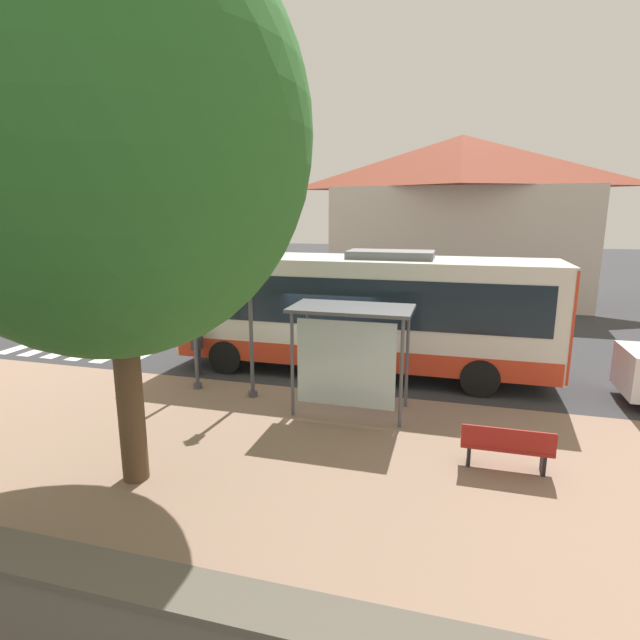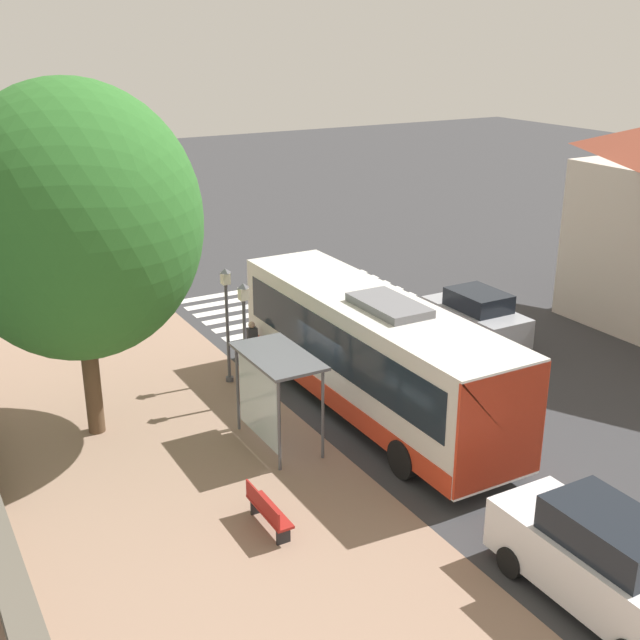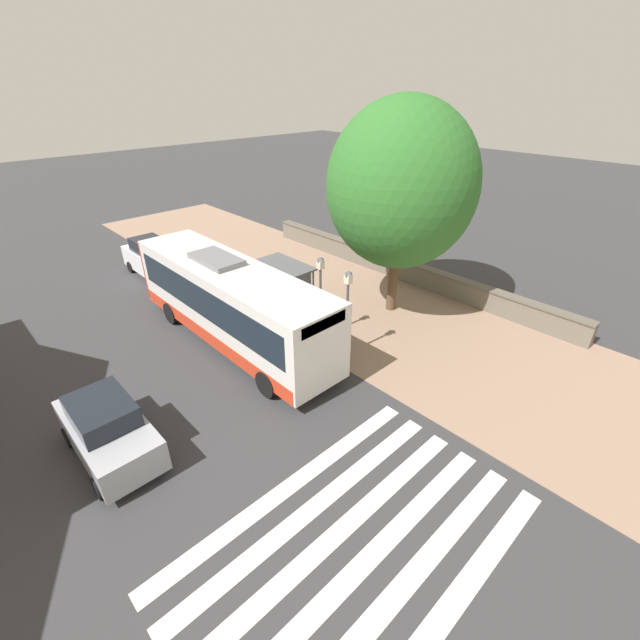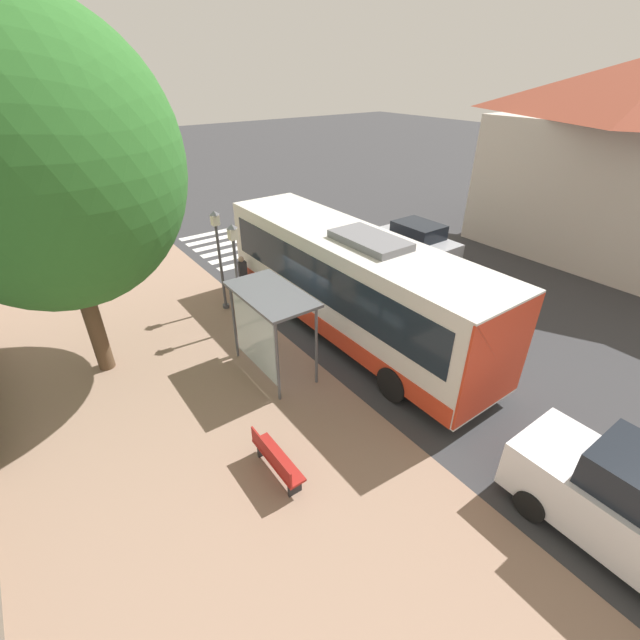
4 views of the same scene
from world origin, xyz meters
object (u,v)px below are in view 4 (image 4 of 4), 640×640
(bench, at_px, (276,460))
(shade_tree, at_px, (44,164))
(street_lamp_far, at_px, (236,270))
(bus, at_px, (350,282))
(parked_car_far_lane, at_px, (415,244))
(pedestrian, at_px, (242,273))
(bus_shelter, at_px, (267,310))
(street_lamp_near, at_px, (219,253))

(bench, relative_size, shade_tree, 0.17)
(street_lamp_far, bearing_deg, bus, -38.95)
(bench, distance_m, parked_car_far_lane, 13.03)
(bench, bearing_deg, pedestrian, 67.12)
(street_lamp_far, height_order, parked_car_far_lane, street_lamp_far)
(bus_shelter, bearing_deg, shade_tree, 141.98)
(bench, bearing_deg, bus_shelter, 61.32)
(pedestrian, height_order, parked_car_far_lane, parked_car_far_lane)
(street_lamp_near, bearing_deg, pedestrian, 28.01)
(shade_tree, bearing_deg, pedestrian, 18.15)
(shade_tree, bearing_deg, street_lamp_far, -5.65)
(bus_shelter, relative_size, shade_tree, 0.30)
(street_lamp_far, xyz_separation_m, shade_tree, (-4.33, 0.43, 3.65))
(bus, height_order, bench, bus)
(bus, bearing_deg, bus_shelter, -173.99)
(bench, bearing_deg, street_lamp_near, 72.52)
(pedestrian, distance_m, street_lamp_near, 1.74)
(bench, bearing_deg, street_lamp_far, 69.49)
(street_lamp_far, relative_size, parked_car_far_lane, 0.94)
(pedestrian, bearing_deg, bench, -112.88)
(bus_shelter, xyz_separation_m, shade_tree, (-3.92, 3.06, 3.79))
(street_lamp_near, bearing_deg, street_lamp_far, -95.99)
(bench, relative_size, street_lamp_far, 0.44)
(street_lamp_far, xyz_separation_m, parked_car_far_lane, (9.04, 0.52, -1.30))
(bus_shelter, height_order, bench, bus_shelter)
(street_lamp_near, bearing_deg, bus, -56.23)
(bench, xyz_separation_m, street_lamp_near, (2.42, 7.68, 1.74))
(pedestrian, bearing_deg, bus, -70.59)
(bus, bearing_deg, street_lamp_far, 141.05)
(street_lamp_far, bearing_deg, street_lamp_near, 84.01)
(pedestrian, height_order, street_lamp_near, street_lamp_near)
(shade_tree, distance_m, parked_car_far_lane, 14.25)
(pedestrian, bearing_deg, parked_car_far_lane, -12.52)
(parked_car_far_lane, bearing_deg, shade_tree, -179.61)
(pedestrian, bearing_deg, street_lamp_near, -151.99)
(bus_shelter, xyz_separation_m, pedestrian, (1.64, 4.89, -1.13))
(bus, distance_m, street_lamp_near, 4.80)
(bus, bearing_deg, parked_car_far_lane, 24.43)
(bus, bearing_deg, street_lamp_near, 123.77)
(bus, relative_size, pedestrian, 6.67)
(street_lamp_near, bearing_deg, parked_car_far_lane, -7.51)
(street_lamp_near, relative_size, parked_car_far_lane, 0.94)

